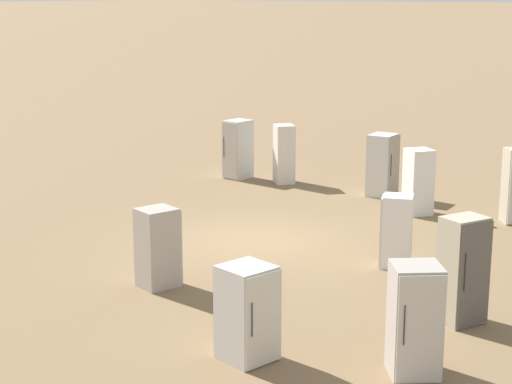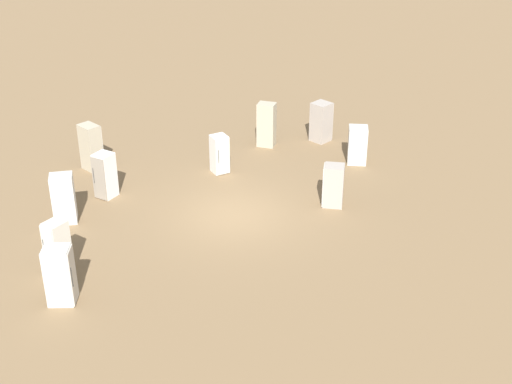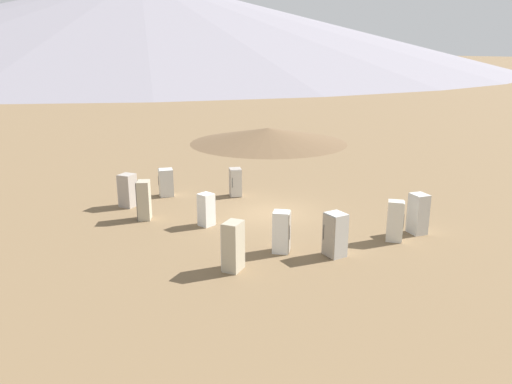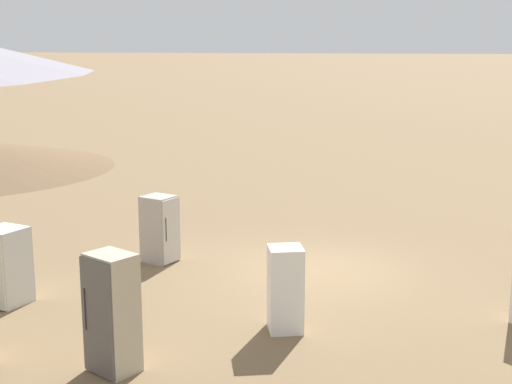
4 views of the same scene
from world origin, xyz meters
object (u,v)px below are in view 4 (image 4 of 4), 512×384
discarded_fridge_0 (112,313)px  discarded_fridge_7 (285,289)px  discarded_fridge_2 (160,229)px  discarded_fridge_4 (5,266)px

discarded_fridge_0 → discarded_fridge_7: bearing=-108.8°
discarded_fridge_0 → discarded_fridge_2: (5.53, 1.95, -0.17)m
discarded_fridge_4 → discarded_fridge_7: discarded_fridge_7 is taller
discarded_fridge_0 → discarded_fridge_4: discarded_fridge_0 is taller
discarded_fridge_2 → discarded_fridge_0: bearing=32.6°
discarded_fridge_4 → discarded_fridge_2: bearing=-104.7°
discarded_fridge_2 → discarded_fridge_4: 3.91m
discarded_fridge_4 → discarded_fridge_7: bearing=-165.3°
discarded_fridge_0 → discarded_fridge_4: size_ratio=1.24×
discarded_fridge_2 → discarded_fridge_4: bearing=-11.0°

